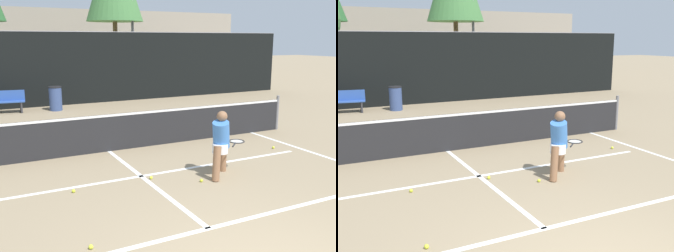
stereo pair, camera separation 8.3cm
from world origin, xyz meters
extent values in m
cube|color=white|center=(0.00, 1.42, 0.00)|extent=(11.00, 0.10, 0.01)
cube|color=white|center=(0.00, 4.00, 0.00)|extent=(8.25, 0.10, 0.01)
cube|color=white|center=(0.00, 3.75, 0.00)|extent=(0.10, 4.66, 0.01)
cube|color=white|center=(4.51, 3.75, 0.00)|extent=(0.10, 5.66, 0.01)
cylinder|color=slate|center=(5.50, 6.08, 0.53)|extent=(0.09, 0.09, 1.07)
cube|color=#232326|center=(0.00, 6.08, 0.47)|extent=(11.00, 0.02, 0.95)
cube|color=white|center=(0.00, 6.08, 0.92)|extent=(11.00, 0.03, 0.06)
cube|color=black|center=(0.00, 13.80, 1.53)|extent=(24.00, 0.06, 3.06)
cylinder|color=slate|center=(0.00, 13.80, 3.08)|extent=(24.00, 0.04, 0.04)
cylinder|color=#8C6042|center=(1.71, 3.53, 0.31)|extent=(0.15, 0.15, 0.61)
cylinder|color=#8C6042|center=(1.26, 3.11, 0.35)|extent=(0.29, 0.29, 0.71)
cylinder|color=white|center=(1.47, 3.31, 0.58)|extent=(0.32, 0.32, 0.19)
cylinder|color=#3F7ACC|center=(1.52, 3.35, 0.86)|extent=(0.45, 0.43, 0.66)
sphere|color=#8C6042|center=(1.55, 3.38, 1.24)|extent=(0.22, 0.22, 0.22)
cylinder|color=#262628|center=(1.79, 3.27, 0.63)|extent=(0.24, 0.23, 0.03)
torus|color=#262628|center=(2.02, 3.48, 0.63)|extent=(0.48, 0.48, 0.02)
cylinder|color=beige|center=(2.02, 3.48, 0.63)|extent=(0.37, 0.37, 0.01)
sphere|color=#D1E033|center=(-1.46, 3.75, 0.03)|extent=(0.07, 0.07, 0.07)
sphere|color=#D1E033|center=(3.88, 4.39, 0.03)|extent=(0.07, 0.07, 0.07)
sphere|color=#D1E033|center=(0.94, 3.15, 0.03)|extent=(0.07, 0.07, 0.07)
sphere|color=#D1E033|center=(-1.74, 1.65, 0.03)|extent=(0.07, 0.07, 0.07)
sphere|color=#D1E033|center=(0.11, 3.76, 0.03)|extent=(0.07, 0.07, 0.07)
cube|color=#2D519E|center=(-1.92, 12.82, 0.44)|extent=(1.60, 0.57, 0.04)
cube|color=#2D519E|center=(-1.90, 13.00, 0.65)|extent=(1.56, 0.25, 0.42)
cube|color=#333338|center=(-1.30, 12.73, 0.22)|extent=(0.06, 0.32, 0.44)
cylinder|color=#384C7F|center=(-0.01, 12.62, 0.46)|extent=(0.49, 0.49, 0.91)
cylinder|color=black|center=(-0.01, 12.62, 0.93)|extent=(0.52, 0.52, 0.04)
cube|color=silver|center=(-0.83, 16.00, 0.41)|extent=(1.65, 4.19, 0.82)
cube|color=#1E2328|center=(-0.83, 15.79, 1.09)|extent=(1.39, 2.51, 0.54)
cylinder|color=black|center=(-0.08, 17.34, 0.30)|extent=(0.18, 0.60, 0.60)
cylinder|color=black|center=(-0.08, 14.66, 0.30)|extent=(0.18, 0.60, 0.60)
cylinder|color=slate|center=(5.95, 19.19, 3.90)|extent=(0.16, 0.16, 7.80)
cylinder|color=brown|center=(5.24, 20.24, 1.91)|extent=(0.28, 0.28, 3.82)
cube|color=gray|center=(0.00, 27.29, 2.46)|extent=(36.00, 2.40, 4.93)
camera|label=1|loc=(-2.99, -3.13, 2.78)|focal=42.00mm
camera|label=2|loc=(-2.92, -3.17, 2.78)|focal=42.00mm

